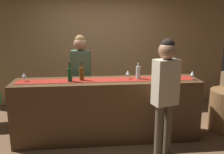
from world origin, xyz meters
name	(u,v)px	position (x,y,z in m)	size (l,w,h in m)	color
ground_plane	(107,138)	(0.00, 0.00, 0.00)	(10.00, 10.00, 0.00)	brown
back_wall	(100,42)	(0.00, 1.90, 1.45)	(6.00, 0.12, 2.90)	tan
bar_counter	(107,110)	(0.00, 0.00, 0.51)	(2.99, 0.60, 1.01)	#543821
counter_runner_cloth	(107,80)	(0.00, 0.00, 1.01)	(2.84, 0.28, 0.01)	maroon
wine_bottle_green	(70,75)	(-0.58, -0.04, 1.13)	(0.07, 0.07, 0.30)	#194723
wine_bottle_amber	(82,74)	(-0.40, 0.01, 1.13)	(0.07, 0.07, 0.30)	brown
wine_bottle_clear	(138,72)	(0.51, 0.02, 1.13)	(0.07, 0.07, 0.30)	#B2C6C1
wine_glass_near_customer	(193,73)	(1.37, -0.11, 1.12)	(0.07, 0.07, 0.14)	silver
wine_glass_mid_counter	(24,75)	(-1.30, 0.04, 1.12)	(0.07, 0.07, 0.14)	silver
wine_glass_far_end	(128,73)	(0.35, 0.04, 1.12)	(0.07, 0.07, 0.14)	silver
bartender	(81,71)	(-0.43, 0.58, 1.05)	(0.37, 0.27, 1.70)	#26262B
customer_sipping	(166,86)	(0.76, -0.64, 1.07)	(0.38, 0.29, 1.72)	brown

